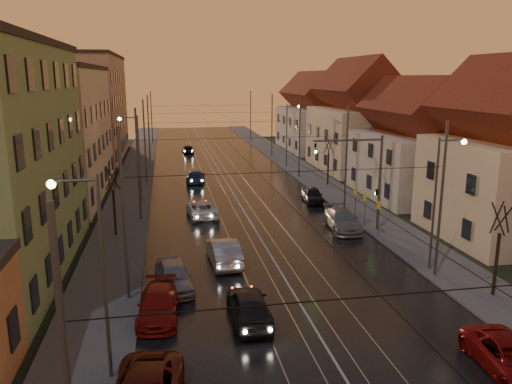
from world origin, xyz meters
TOP-DOWN VIEW (x-y plane):
  - road at (0.00, 40.00)m, footprint 16.00×120.00m
  - sidewalk_left at (-10.00, 40.00)m, footprint 4.00×120.00m
  - sidewalk_right at (10.00, 40.00)m, footprint 4.00×120.00m
  - tram_rail_0 at (-2.20, 40.00)m, footprint 0.06×120.00m
  - tram_rail_1 at (-0.77, 40.00)m, footprint 0.06×120.00m
  - tram_rail_2 at (0.77, 40.00)m, footprint 0.06×120.00m
  - tram_rail_3 at (2.20, 40.00)m, footprint 0.06×120.00m
  - apartment_left_2 at (-17.50, 34.00)m, footprint 10.00×20.00m
  - apartment_left_3 at (-17.50, 58.00)m, footprint 10.00×24.00m
  - house_right_1 at (17.00, 15.00)m, footprint 8.67×10.20m
  - house_right_2 at (17.00, 28.00)m, footprint 9.18×12.24m
  - house_right_3 at (17.00, 43.00)m, footprint 9.18×14.28m
  - house_right_4 at (17.00, 61.00)m, footprint 9.18×16.32m
  - catenary_pole_l_1 at (-8.60, 9.00)m, footprint 0.16×0.16m
  - catenary_pole_r_1 at (8.60, 9.00)m, footprint 0.16×0.16m
  - catenary_pole_l_2 at (-8.60, 24.00)m, footprint 0.16×0.16m
  - catenary_pole_r_2 at (8.60, 24.00)m, footprint 0.16×0.16m
  - catenary_pole_l_3 at (-8.60, 39.00)m, footprint 0.16×0.16m
  - catenary_pole_r_3 at (8.60, 39.00)m, footprint 0.16×0.16m
  - catenary_pole_l_4 at (-8.60, 54.00)m, footprint 0.16×0.16m
  - catenary_pole_r_4 at (8.60, 54.00)m, footprint 0.16×0.16m
  - catenary_pole_l_5 at (-8.60, 72.00)m, footprint 0.16×0.16m
  - catenary_pole_r_5 at (8.60, 72.00)m, footprint 0.16×0.16m
  - street_lamp_0 at (-9.10, 2.00)m, footprint 1.75×0.32m
  - street_lamp_1 at (9.10, 10.00)m, footprint 1.75×0.32m
  - street_lamp_2 at (-9.10, 30.00)m, footprint 1.75×0.32m
  - street_lamp_3 at (9.10, 46.00)m, footprint 1.75×0.32m
  - traffic_light_mast at (7.99, 18.00)m, footprint 5.30×0.32m
  - bare_tree_0 at (-10.20, 20.00)m, footprint 1.09×1.09m
  - bare_tree_1 at (10.20, 6.00)m, footprint 1.09×1.09m
  - bare_tree_2 at (10.40, 34.00)m, footprint 1.09×1.09m
  - driving_car_0 at (-2.84, 5.69)m, footprint 1.92×4.61m
  - driving_car_1 at (-3.14, 13.35)m, footprint 1.92×4.86m
  - driving_car_2 at (-3.66, 24.25)m, footprint 2.59×4.98m
  - driving_car_3 at (-3.33, 38.21)m, footprint 2.39×4.87m
  - driving_car_4 at (-3.12, 59.85)m, footprint 1.77×4.03m
  - parked_left_2 at (-7.05, 6.84)m, footprint 2.15×4.68m
  - parked_left_3 at (-6.27, 10.05)m, footprint 2.32×4.59m
  - parked_right_0 at (6.46, -0.36)m, footprint 2.52×4.88m
  - parked_right_1 at (6.53, 18.84)m, footprint 2.51×5.30m
  - parked_right_2 at (6.71, 27.27)m, footprint 2.02×4.24m

SIDE VIEW (x-z plane):
  - road at x=0.00m, z-range 0.00..0.04m
  - tram_rail_0 at x=-2.20m, z-range 0.04..0.07m
  - tram_rail_1 at x=-0.77m, z-range 0.04..0.07m
  - tram_rail_2 at x=0.77m, z-range 0.04..0.07m
  - tram_rail_3 at x=2.20m, z-range 0.04..0.07m
  - sidewalk_left at x=-10.00m, z-range 0.00..0.15m
  - sidewalk_right at x=10.00m, z-range 0.00..0.15m
  - parked_right_0 at x=6.46m, z-range 0.00..1.32m
  - parked_left_2 at x=-7.05m, z-range 0.00..1.33m
  - driving_car_2 at x=-3.66m, z-range 0.00..1.34m
  - driving_car_4 at x=-3.12m, z-range 0.00..1.35m
  - driving_car_3 at x=-3.33m, z-range 0.00..1.36m
  - parked_right_2 at x=6.71m, z-range 0.00..1.40m
  - parked_right_1 at x=6.53m, z-range 0.00..1.49m
  - parked_left_3 at x=-6.27m, z-range 0.00..1.50m
  - driving_car_0 at x=-2.84m, z-range 0.00..1.56m
  - driving_car_1 at x=-3.14m, z-range 0.00..1.58m
  - bare_tree_0 at x=-10.20m, z-range -0.07..5.04m
  - bare_tree_1 at x=10.20m, z-range -0.07..5.04m
  - bare_tree_2 at x=10.40m, z-range -0.07..5.04m
  - catenary_pole_l_1 at x=-8.60m, z-range 0.00..9.00m
  - catenary_pole_r_1 at x=8.60m, z-range 0.00..9.00m
  - catenary_pole_l_2 at x=-8.60m, z-range 0.00..9.00m
  - catenary_pole_r_2 at x=8.60m, z-range 0.00..9.00m
  - catenary_pole_l_3 at x=-8.60m, z-range 0.00..9.00m
  - catenary_pole_r_3 at x=8.60m, z-range 0.00..9.00m
  - catenary_pole_l_4 at x=-8.60m, z-range 0.00..9.00m
  - catenary_pole_r_4 at x=8.60m, z-range 0.00..9.00m
  - catenary_pole_l_5 at x=-8.60m, z-range 0.00..9.00m
  - catenary_pole_r_5 at x=8.60m, z-range 0.00..9.00m
  - traffic_light_mast at x=7.99m, z-range 1.00..8.20m
  - house_right_2 at x=17.00m, z-range 0.04..9.24m
  - street_lamp_0 at x=-9.10m, z-range 0.89..8.89m
  - street_lamp_1 at x=9.10m, z-range 0.89..8.89m
  - street_lamp_2 at x=-9.10m, z-range 0.89..8.89m
  - street_lamp_3 at x=9.10m, z-range 0.89..8.89m
  - house_right_4 at x=17.00m, z-range 0.05..10.05m
  - house_right_1 at x=17.00m, z-range 0.05..10.85m
  - house_right_3 at x=17.00m, z-range 0.05..11.55m
  - apartment_left_2 at x=-17.50m, z-range 0.00..12.00m
  - apartment_left_3 at x=-17.50m, z-range 0.00..14.00m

